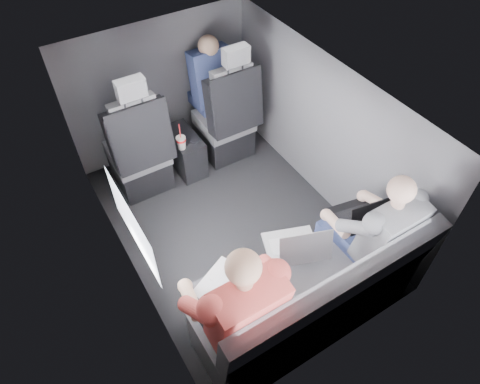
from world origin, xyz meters
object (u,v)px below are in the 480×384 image
laptop_white (226,286)px  passenger_rear_right (371,230)px  soda_cup (181,142)px  passenger_front_right (210,79)px  laptop_silver (296,245)px  laptop_black (361,215)px  center_console (185,152)px  rear_bench (311,301)px  passenger_rear_left (234,304)px  front_seat_left (140,155)px  front_seat_right (227,122)px

laptop_white → passenger_rear_right: size_ratio=0.36×
soda_cup → passenger_front_right: passenger_front_right is taller
laptop_silver → laptop_black: bearing=-2.5°
center_console → passenger_rear_right: size_ratio=0.40×
rear_bench → passenger_rear_left: (-0.56, 0.09, 0.34)m
center_console → front_seat_left: bearing=-174.9°
front_seat_left → passenger_rear_left: 1.83m
center_console → laptop_black: laptop_black is taller
rear_bench → passenger_rear_right: size_ratio=1.32×
front_seat_right → passenger_rear_left: size_ratio=0.99×
passenger_rear_right → laptop_white: bearing=172.9°
rear_bench → passenger_rear_left: size_ratio=1.25×
rear_bench → laptop_silver: bearing=85.2°
front_seat_left → soda_cup: 0.39m
front_seat_right → rear_bench: 1.96m
center_console → passenger_front_right: 0.73m
passenger_rear_left → soda_cup: bearing=74.6°
laptop_black → passenger_rear_left: passenger_rear_left is taller
front_seat_left → laptop_black: (1.03, -1.67, 0.23)m
center_console → passenger_rear_left: passenger_rear_left is taller
laptop_white → center_console: bearing=72.8°
laptop_black → laptop_white: bearing=180.0°
laptop_white → passenger_front_right: size_ratio=0.58×
soda_cup → passenger_rear_left: bearing=-105.4°
front_seat_right → passenger_rear_left: (-1.01, -1.81, 0.25)m
rear_bench → laptop_white: bearing=156.5°
center_console → passenger_rear_left: 1.98m
center_console → soda_cup: size_ratio=1.77×
soda_cup → center_console: bearing=60.0°
soda_cup → laptop_white: bearing=-105.8°
passenger_rear_left → passenger_front_right: (0.99, 2.07, 0.09)m
front_seat_left → passenger_front_right: 0.98m
laptop_white → rear_bench: bearing=-23.5°
front_seat_right → soda_cup: bearing=-168.2°
passenger_rear_right → center_console: bearing=106.5°
laptop_black → passenger_rear_left: size_ratio=0.29×
soda_cup → laptop_black: size_ratio=0.74×
front_seat_left → rear_bench: (0.45, -1.90, -0.09)m
rear_bench → passenger_rear_right: 0.64m
soda_cup → laptop_black: (0.66, -1.56, 0.16)m
center_console → passenger_rear_right: 1.97m
passenger_rear_right → passenger_rear_left: bearing=-179.9°
front_seat_left → laptop_black: bearing=-58.5°
front_seat_right → center_console: bearing=174.9°
front_seat_right → center_console: (-0.45, 0.04, -0.20)m
rear_bench → front_seat_left: bearing=103.3°
front_seat_right → passenger_rear_right: (0.10, -1.81, 0.22)m
laptop_black → soda_cup: bearing=113.1°
rear_bench → front_seat_right: bearing=76.7°
front_seat_left → rear_bench: size_ratio=0.79×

